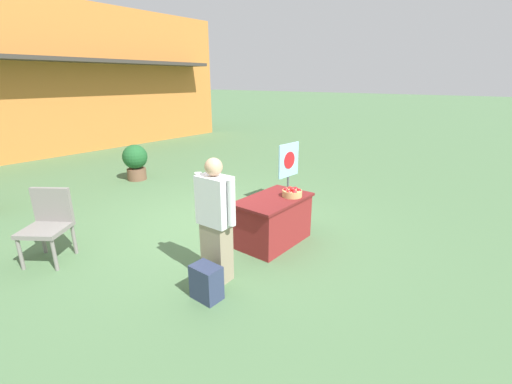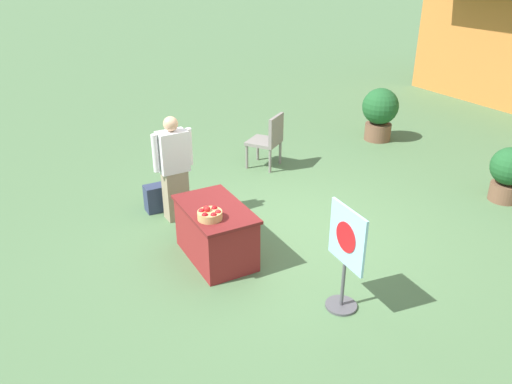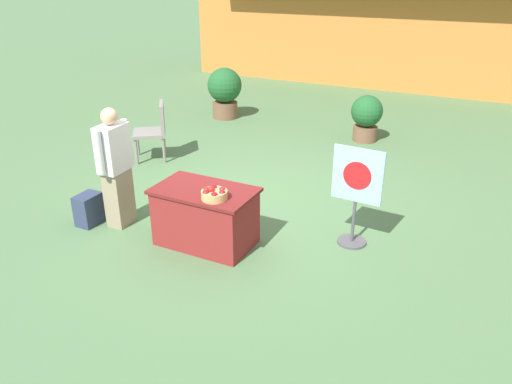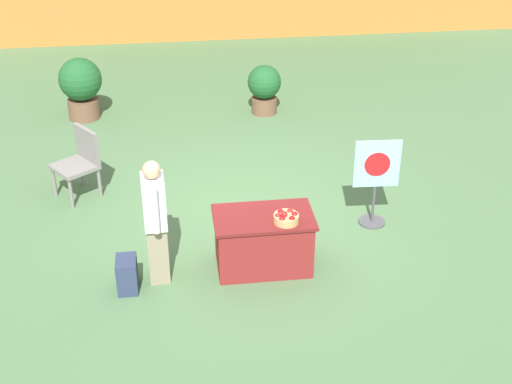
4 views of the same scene
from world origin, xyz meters
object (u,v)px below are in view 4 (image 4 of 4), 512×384
object	(u,v)px
person_visitor	(155,221)
potted_plant_far_left	(264,87)
backpack	(127,274)
potted_plant_near_left	(81,85)
display_table	(263,241)
patio_chair	(80,159)
poster_board	(376,179)
apple_basket	(286,218)

from	to	relation	value
person_visitor	potted_plant_far_left	world-z (taller)	person_visitor
backpack	person_visitor	bearing A→B (deg)	27.60
person_visitor	potted_plant_near_left	world-z (taller)	person_visitor
display_table	person_visitor	bearing A→B (deg)	-177.03
display_table	patio_chair	bearing A→B (deg)	137.81
poster_board	potted_plant_far_left	size ratio (longest dim) A/B	1.39
apple_basket	poster_board	distance (m)	1.70
patio_chair	potted_plant_near_left	world-z (taller)	potted_plant_near_left
apple_basket	potted_plant_near_left	distance (m)	5.88
poster_board	patio_chair	world-z (taller)	poster_board
patio_chair	potted_plant_near_left	size ratio (longest dim) A/B	0.90
display_table	backpack	size ratio (longest dim) A/B	2.90
backpack	patio_chair	xyz separation A→B (m)	(-0.71, 2.41, 0.36)
backpack	potted_plant_near_left	xyz separation A→B (m)	(-0.92, 5.24, 0.41)
potted_plant_far_left	person_visitor	bearing A→B (deg)	-112.01
display_table	patio_chair	xyz separation A→B (m)	(-2.37, 2.15, 0.20)
display_table	potted_plant_far_left	xyz separation A→B (m)	(0.68, 4.80, 0.13)
poster_board	potted_plant_far_left	bearing A→B (deg)	-163.59
patio_chair	potted_plant_near_left	xyz separation A→B (m)	(-0.22, 2.83, 0.06)
apple_basket	person_visitor	bearing A→B (deg)	176.02
backpack	poster_board	size ratio (longest dim) A/B	0.34
patio_chair	apple_basket	bearing A→B (deg)	102.38
display_table	poster_board	bearing A→B (deg)	26.61
potted_plant_near_left	poster_board	bearing A→B (deg)	-44.70
display_table	potted_plant_far_left	size ratio (longest dim) A/B	1.36
display_table	potted_plant_near_left	distance (m)	5.61
person_visitor	potted_plant_far_left	distance (m)	5.26
poster_board	patio_chair	bearing A→B (deg)	-105.39
backpack	potted_plant_far_left	distance (m)	5.59
display_table	potted_plant_near_left	xyz separation A→B (m)	(-2.59, 4.98, 0.26)
apple_basket	poster_board	bearing A→B (deg)	35.62
display_table	apple_basket	world-z (taller)	apple_basket
person_visitor	patio_chair	xyz separation A→B (m)	(-1.08, 2.22, -0.24)
potted_plant_far_left	potted_plant_near_left	bearing A→B (deg)	176.94
backpack	potted_plant_far_left	size ratio (longest dim) A/B	0.47
patio_chair	potted_plant_far_left	distance (m)	4.04
apple_basket	patio_chair	bearing A→B (deg)	138.40
display_table	poster_board	xyz separation A→B (m)	(1.62, 0.81, 0.32)
backpack	potted_plant_near_left	size ratio (longest dim) A/B	0.38
poster_board	backpack	bearing A→B (deg)	-68.76
apple_basket	potted_plant_near_left	world-z (taller)	potted_plant_near_left
apple_basket	person_visitor	distance (m)	1.54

